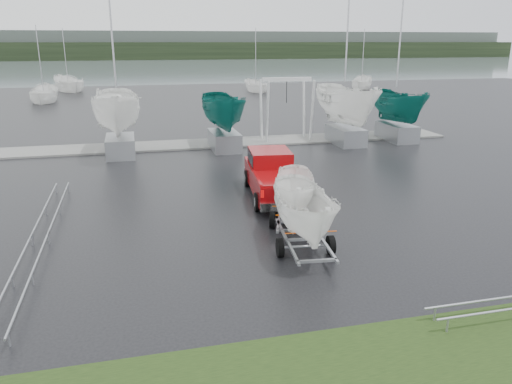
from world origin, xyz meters
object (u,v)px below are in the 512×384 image
Objects in this scene: trailer_hitched at (306,171)px; trailer_parked at (296,161)px; pickup_truck at (272,173)px; boat_hoist at (286,100)px.

trailer_hitched reaches higher than trailer_parked.
pickup_truck is at bearing 105.21° from trailer_parked.
trailer_hitched reaches higher than pickup_truck.
trailer_hitched is at bearing -90.00° from pickup_truck.
boat_hoist is at bearing 81.00° from trailer_hitched.
trailer_hitched is 2.36m from trailer_parked.
trailer_parked reaches higher than pickup_truck.
trailer_parked is at bearing 85.27° from trailer_hitched.
trailer_hitched is 18.42m from boat_hoist.
boat_hoist is (4.22, 11.56, 1.72)m from pickup_truck.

